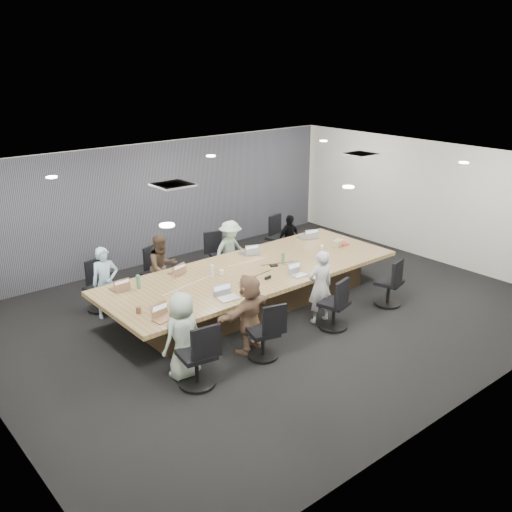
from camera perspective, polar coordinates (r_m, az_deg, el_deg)
floor at (r=10.95m, az=1.34°, el=-5.72°), size 10.00×8.00×0.00m
ceiling at (r=10.08m, az=1.47°, el=8.82°), size 10.00×8.00×0.00m
wall_back at (r=13.58m, az=-9.80°, el=5.32°), size 10.00×0.00×2.80m
wall_front at (r=8.07m, az=20.49°, el=-5.73°), size 10.00×0.00×2.80m
wall_right at (r=14.11m, az=16.97°, el=5.29°), size 0.00×8.00×2.80m
curtain at (r=13.51m, az=-9.63°, el=5.26°), size 9.80×0.04×2.80m
conference_table at (r=11.14m, az=-0.33°, el=-3.01°), size 6.00×2.20×0.74m
chair_0 at (r=11.33m, az=-15.46°, el=-3.52°), size 0.60×0.60×0.74m
chair_1 at (r=11.83m, az=-10.12°, el=-2.09°), size 0.63×0.63×0.74m
chair_2 at (r=12.68m, az=-3.51°, el=-0.28°), size 0.64×0.64×0.76m
chair_3 at (r=13.69m, az=2.31°, el=1.49°), size 0.71×0.71×0.86m
chair_4 at (r=8.57m, az=-5.98°, el=-10.27°), size 0.67×0.67×0.86m
chair_5 at (r=9.27m, az=0.69°, el=-8.03°), size 0.64×0.64×0.77m
chair_6 at (r=10.31m, az=7.78°, el=-5.14°), size 0.65×0.65×0.80m
chair_7 at (r=11.44m, az=13.13°, el=-2.96°), size 0.66×0.66×0.79m
person_0 at (r=10.92m, az=-14.83°, el=-2.59°), size 0.56×0.43×1.36m
laptop_0 at (r=10.43m, az=-13.55°, el=-3.14°), size 0.31×0.22×0.02m
person_1 at (r=11.43m, az=-9.33°, el=-1.16°), size 0.69×0.56×1.36m
laptop_1 at (r=10.97m, az=-7.87°, el=-1.62°), size 0.36×0.29×0.02m
person_2 at (r=12.32m, az=-2.57°, el=0.54°), size 0.90×0.56×1.33m
laptop_2 at (r=11.88m, az=-0.96°, el=0.26°), size 0.35×0.28×0.02m
person_3 at (r=13.40m, az=3.32°, el=1.72°), size 0.69×0.33×1.15m
laptop_3 at (r=12.97m, az=4.99°, el=1.87°), size 0.39×0.31×0.02m
person_4 at (r=8.71m, az=-7.34°, el=-7.87°), size 0.74×0.54×1.38m
laptop_4 at (r=9.11m, az=-9.25°, el=-6.27°), size 0.35×0.26×0.02m
person_5 at (r=9.39m, az=-0.70°, el=-5.72°), size 1.30×0.67×1.34m
laptop_5 at (r=9.75m, az=-2.74°, el=-4.23°), size 0.37×0.27×0.02m
person_6 at (r=10.41m, az=6.44°, el=-3.07°), size 0.57×0.44×1.38m
laptop_6 at (r=10.75m, az=4.35°, el=-1.93°), size 0.29×0.20×0.02m
bottle_green_left at (r=10.32m, az=-11.69°, el=-2.54°), size 0.08×0.08×0.25m
bottle_green_right at (r=11.28m, az=2.72°, el=-0.27°), size 0.08×0.08×0.23m
bottle_clear at (r=10.66m, az=-4.41°, el=-1.48°), size 0.08×0.08×0.24m
cup_white_far at (r=10.76m, az=-3.48°, el=-1.65°), size 0.10×0.10×0.10m
cup_white_near at (r=12.24m, az=6.63°, el=0.90°), size 0.09×0.09×0.09m
mug_brown at (r=9.39m, az=-11.67°, el=-5.33°), size 0.09×0.09×0.10m
mic_left at (r=10.25m, az=-1.00°, el=-2.94°), size 0.19×0.16×0.03m
mic_right at (r=11.20m, az=1.79°, el=-0.94°), size 0.17×0.14×0.03m
stapler at (r=10.56m, az=1.19°, el=-2.17°), size 0.15×0.06×0.06m
canvas_bag at (r=12.47m, az=8.20°, el=1.29°), size 0.29×0.22×0.14m
snack_packet at (r=12.57m, az=8.85°, el=1.17°), size 0.18×0.13×0.04m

